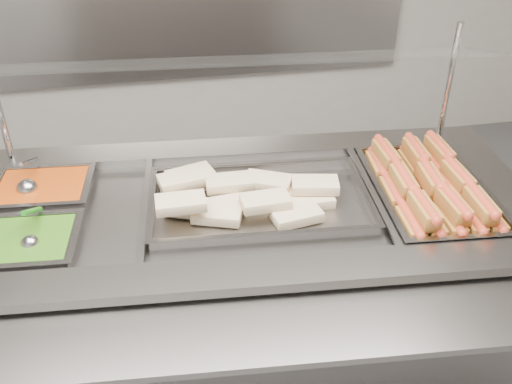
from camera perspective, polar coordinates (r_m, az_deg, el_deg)
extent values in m
cube|color=slate|center=(2.28, -1.38, -11.19)|extent=(2.01, 0.97, 0.94)
cube|color=gray|center=(1.67, -0.44, -8.27)|extent=(2.04, 0.31, 0.03)
cube|color=gray|center=(2.29, -2.38, 4.27)|extent=(2.04, 0.31, 0.03)
cube|color=gray|center=(2.24, 23.34, 0.54)|extent=(0.19, 0.63, 0.03)
cube|color=black|center=(2.04, -1.51, -3.90)|extent=(1.80, 0.76, 0.02)
cube|color=gray|center=(2.05, 11.51, 0.05)|extent=(0.07, 0.62, 0.01)
cube|color=gray|center=(1.97, -11.01, -1.31)|extent=(0.07, 0.62, 0.01)
cube|color=gray|center=(1.57, 0.25, -13.60)|extent=(1.96, 0.43, 0.02)
cylinder|color=silver|center=(2.36, 18.75, 10.22)|extent=(0.03, 0.03, 0.48)
cube|color=silver|center=(1.97, -2.32, 12.99)|extent=(1.80, 0.46, 0.09)
cube|color=#AE3709|center=(2.19, -20.43, -0.36)|extent=(0.32, 0.26, 0.10)
cube|color=#276A10|center=(1.94, -22.19, -5.44)|extent=(0.32, 0.26, 0.10)
cube|color=#97561F|center=(1.94, 15.13, -3.32)|extent=(0.07, 0.17, 0.06)
cylinder|color=#DE4D27|center=(1.92, 15.24, -2.69)|extent=(0.05, 0.18, 0.03)
cube|color=#97561F|center=(2.08, 13.45, -0.24)|extent=(0.07, 0.17, 0.06)
cylinder|color=#DE4D27|center=(2.07, 13.54, 0.35)|extent=(0.05, 0.18, 0.03)
cube|color=#97561F|center=(2.23, 12.01, 2.47)|extent=(0.07, 0.17, 0.06)
cylinder|color=#DE4D27|center=(2.22, 12.07, 2.98)|extent=(0.05, 0.18, 0.03)
cube|color=#97561F|center=(1.96, 16.98, -3.11)|extent=(0.07, 0.17, 0.06)
cylinder|color=#DE4D27|center=(1.94, 17.09, -2.54)|extent=(0.05, 0.18, 0.03)
cube|color=#97561F|center=(2.10, 15.18, -0.13)|extent=(0.07, 0.17, 0.06)
cylinder|color=#DE4D27|center=(2.09, 15.28, 0.45)|extent=(0.05, 0.18, 0.03)
cube|color=#97561F|center=(2.25, 13.64, 2.57)|extent=(0.07, 0.17, 0.06)
cylinder|color=#DE4D27|center=(2.24, 13.71, 3.05)|extent=(0.05, 0.18, 0.03)
cube|color=#97561F|center=(1.98, 18.80, -2.94)|extent=(0.07, 0.17, 0.06)
cylinder|color=#DE4D27|center=(1.97, 18.92, -2.39)|extent=(0.05, 0.18, 0.03)
cube|color=#97561F|center=(2.13, 16.91, 0.04)|extent=(0.07, 0.17, 0.06)
cylinder|color=#DE4D27|center=(2.11, 17.01, 0.56)|extent=(0.05, 0.18, 0.03)
cube|color=#97561F|center=(2.27, 15.25, 2.59)|extent=(0.06, 0.16, 0.06)
cylinder|color=#DE4D27|center=(2.26, 15.34, 3.13)|extent=(0.04, 0.18, 0.03)
cube|color=#97561F|center=(2.01, 20.56, -2.84)|extent=(0.07, 0.17, 0.06)
cylinder|color=#DE4D27|center=(2.00, 20.70, -2.24)|extent=(0.05, 0.18, 0.03)
cube|color=#97561F|center=(2.15, 18.58, 0.09)|extent=(0.07, 0.17, 0.06)
cylinder|color=#DE4D27|center=(2.14, 18.70, 0.66)|extent=(0.05, 0.18, 0.03)
cube|color=#97561F|center=(2.30, 16.85, 2.68)|extent=(0.07, 0.17, 0.06)
cylinder|color=#DE4D27|center=(2.29, 16.94, 3.19)|extent=(0.05, 0.18, 0.03)
cube|color=#97561F|center=(2.04, 22.26, -2.68)|extent=(0.07, 0.17, 0.06)
cylinder|color=#DE4D27|center=(2.03, 22.40, -2.10)|extent=(0.05, 0.18, 0.03)
cube|color=#97561F|center=(1.92, 16.45, -1.83)|extent=(0.06, 0.16, 0.06)
cylinder|color=#DE4D27|center=(1.90, 16.56, -1.24)|extent=(0.04, 0.18, 0.03)
cube|color=#97561F|center=(2.05, 14.51, 1.02)|extent=(0.07, 0.17, 0.06)
cylinder|color=#DE4D27|center=(2.04, 14.60, 1.58)|extent=(0.05, 0.18, 0.03)
cube|color=#97561F|center=(2.20, 12.84, 3.64)|extent=(0.06, 0.16, 0.06)
cylinder|color=#DE4D27|center=(2.19, 12.91, 4.19)|extent=(0.04, 0.18, 0.03)
cube|color=#97561F|center=(1.97, 19.10, -1.35)|extent=(0.06, 0.16, 0.06)
cylinder|color=#DE4D27|center=(1.95, 19.22, -0.78)|extent=(0.03, 0.18, 0.03)
cube|color=#97561F|center=(2.09, 17.05, 1.17)|extent=(0.07, 0.17, 0.06)
cylinder|color=#DE4D27|center=(2.08, 17.16, 1.73)|extent=(0.05, 0.18, 0.03)
cube|color=#97561F|center=(2.25, 15.68, 3.79)|extent=(0.07, 0.17, 0.06)
cylinder|color=#DE4D27|center=(2.23, 15.77, 4.32)|extent=(0.05, 0.18, 0.03)
cube|color=#97561F|center=(2.00, 21.54, -1.29)|extent=(0.07, 0.17, 0.06)
cylinder|color=#DE4D27|center=(1.99, 21.68, -0.72)|extent=(0.04, 0.18, 0.03)
cube|color=#97561F|center=(2.13, 19.50, 1.42)|extent=(0.06, 0.16, 0.06)
cylinder|color=#DE4D27|center=(2.12, 19.62, 1.97)|extent=(0.04, 0.18, 0.03)
cube|color=#97561F|center=(2.29, 17.82, 3.97)|extent=(0.06, 0.16, 0.06)
cylinder|color=#DE4D27|center=(2.28, 17.92, 4.49)|extent=(0.04, 0.18, 0.03)
cube|color=beige|center=(2.02, 3.38, 0.11)|extent=(0.18, 0.14, 0.03)
cube|color=beige|center=(1.99, 5.40, -0.79)|extent=(0.16, 0.09, 0.03)
cube|color=beige|center=(1.94, -6.69, -1.52)|extent=(0.18, 0.15, 0.03)
cube|color=beige|center=(1.94, -3.68, -1.55)|extent=(0.17, 0.11, 0.03)
cube|color=beige|center=(2.07, -7.43, 0.85)|extent=(0.17, 0.11, 0.03)
cube|color=beige|center=(1.90, -3.90, -2.25)|extent=(0.18, 0.14, 0.03)
cube|color=beige|center=(1.90, 4.08, -2.33)|extent=(0.18, 0.12, 0.03)
cube|color=beige|center=(2.03, 2.77, 0.24)|extent=(0.19, 0.15, 0.03)
cube|color=beige|center=(2.03, -7.42, 1.18)|extent=(0.18, 0.12, 0.03)
cube|color=beige|center=(1.90, 0.95, -0.94)|extent=(0.17, 0.10, 0.03)
cube|color=beige|center=(2.00, 5.93, 0.72)|extent=(0.18, 0.12, 0.03)
cube|color=beige|center=(2.01, 1.18, 1.04)|extent=(0.19, 0.15, 0.03)
cube|color=beige|center=(2.01, -2.75, 0.94)|extent=(0.16, 0.09, 0.03)
cube|color=beige|center=(2.05, -6.60, 1.66)|extent=(0.18, 0.13, 0.03)
cube|color=beige|center=(1.86, -7.55, -1.10)|extent=(0.16, 0.09, 0.03)
sphere|color=#A5A5A9|center=(2.16, -21.87, 0.24)|extent=(0.08, 0.08, 0.08)
cylinder|color=#A5A5A9|center=(2.20, -21.74, 2.88)|extent=(0.03, 0.18, 0.09)
sphere|color=#A5A5A9|center=(1.89, -21.63, -4.89)|extent=(0.06, 0.06, 0.06)
cylinder|color=#187C16|center=(1.93, -21.49, -1.78)|extent=(0.03, 0.16, 0.10)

